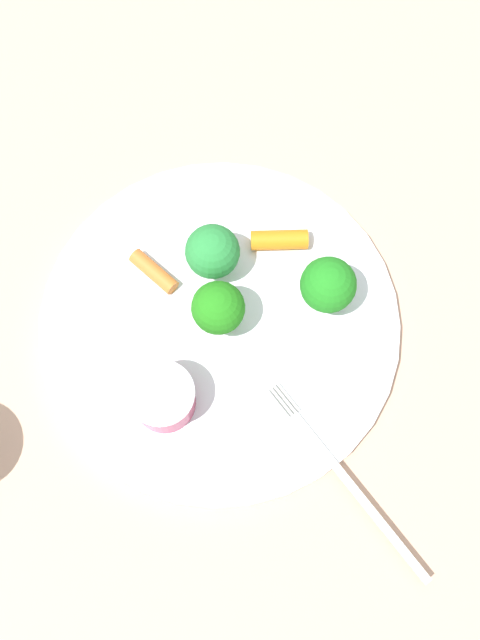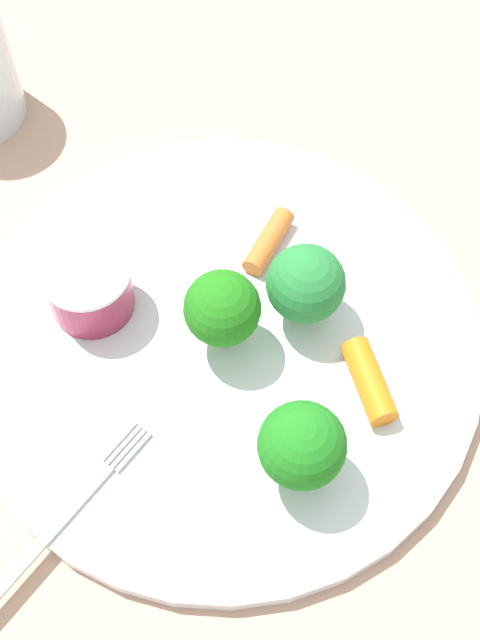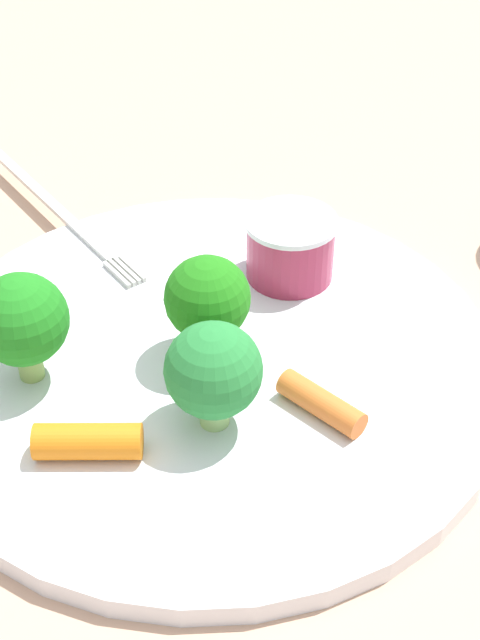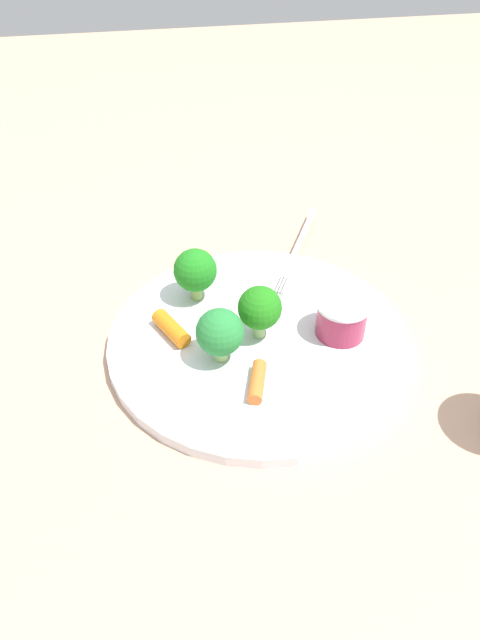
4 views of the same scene
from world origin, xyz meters
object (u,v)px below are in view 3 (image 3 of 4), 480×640
at_px(carrot_stick_0, 88,441).
at_px(fork, 62,214).
at_px(sauce_cup, 290,247).
at_px(broccoli_floret_1, 213,372).
at_px(carrot_stick_1, 321,403).
at_px(broccoli_floret_2, 22,321).
at_px(broccoli_floret_0, 207,298).
at_px(plate, 209,361).

relative_size(carrot_stick_0, fork, 0.29).
height_order(sauce_cup, broccoli_floret_1, broccoli_floret_1).
bearing_deg(carrot_stick_1, fork, -23.95).
bearing_deg(broccoli_floret_2, fork, -61.79).
bearing_deg(sauce_cup, fork, 1.31).
bearing_deg(sauce_cup, broccoli_floret_2, 58.02).
height_order(sauce_cup, carrot_stick_0, sauce_cup).
bearing_deg(carrot_stick_0, broccoli_floret_0, -101.03).
bearing_deg(broccoli_floret_2, broccoli_floret_1, -174.08).
distance_m(sauce_cup, broccoli_floret_1, 0.12).
height_order(broccoli_floret_2, fork, broccoli_floret_2).
bearing_deg(sauce_cup, plate, 82.10).
distance_m(broccoli_floret_0, fork, 0.16).
distance_m(sauce_cup, broccoli_floret_2, 0.16).
relative_size(sauce_cup, fork, 0.31).
height_order(sauce_cup, fork, sauce_cup).
relative_size(broccoli_floret_0, broccoli_floret_1, 1.03).
distance_m(carrot_stick_0, carrot_stick_1, 0.11).
height_order(broccoli_floret_0, carrot_stick_0, broccoli_floret_0).
bearing_deg(carrot_stick_0, broccoli_floret_1, -134.78).
relative_size(broccoli_floret_1, carrot_stick_1, 1.22).
height_order(broccoli_floret_2, carrot_stick_1, broccoli_floret_2).
height_order(broccoli_floret_1, broccoli_floret_2, broccoli_floret_2).
relative_size(broccoli_floret_2, fork, 0.35).
distance_m(broccoli_floret_1, fork, 0.21).
xyz_separation_m(plate, broccoli_floret_1, (-0.02, 0.04, 0.04)).
relative_size(broccoli_floret_0, broccoli_floret_2, 0.97).
distance_m(sauce_cup, carrot_stick_0, 0.17).
relative_size(broccoli_floret_1, carrot_stick_0, 1.15).
bearing_deg(carrot_stick_0, sauce_cup, -99.78).
distance_m(plate, sauce_cup, 0.08).
bearing_deg(broccoli_floret_0, broccoli_floret_2, 37.00).
xyz_separation_m(broccoli_floret_0, fork, (0.14, -0.08, -0.03)).
relative_size(broccoli_floret_1, fork, 0.33).
distance_m(broccoli_floret_2, carrot_stick_0, 0.07).
bearing_deg(fork, sauce_cup, -178.69).
xyz_separation_m(broccoli_floret_0, broccoli_floret_1, (-0.03, 0.04, -0.00)).
relative_size(plate, carrot_stick_0, 6.22).
relative_size(plate, broccoli_floret_1, 5.42).
bearing_deg(carrot_stick_1, sauce_cup, -59.53).
bearing_deg(broccoli_floret_0, sauce_cup, -98.41).
distance_m(broccoli_floret_1, carrot_stick_1, 0.06).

